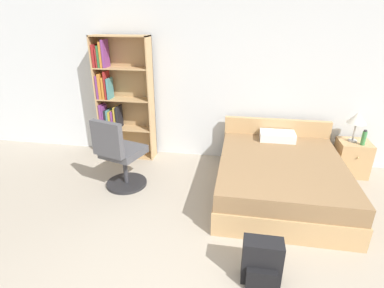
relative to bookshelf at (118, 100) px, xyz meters
The scene contains 8 objects.
wall_back 1.79m from the bookshelf, ahead, with size 9.00×0.06×2.60m.
bookshelf is the anchor object (origin of this frame).
bed 2.70m from the bookshelf, 17.43° to the right, with size 1.56×1.91×0.75m.
office_chair 1.20m from the bookshelf, 68.59° to the right, with size 0.60×0.67×1.01m.
nightstand 3.66m from the bookshelf, ahead, with size 0.43×0.42×0.51m.
table_lamp 3.55m from the bookshelf, ahead, with size 0.26×0.26×0.43m.
water_bottle 3.67m from the bookshelf, ahead, with size 0.06×0.06×0.22m.
backpack_black 3.28m from the bookshelf, 46.36° to the right, with size 0.34×0.24×0.43m.
Camera 1 is at (0.21, -1.38, 2.18)m, focal length 28.00 mm.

